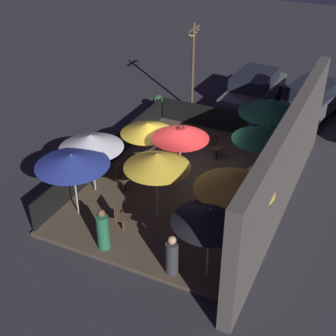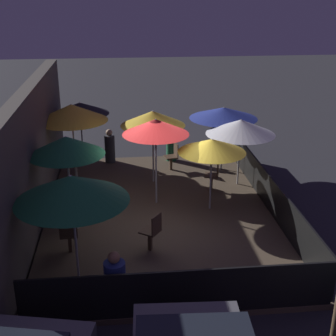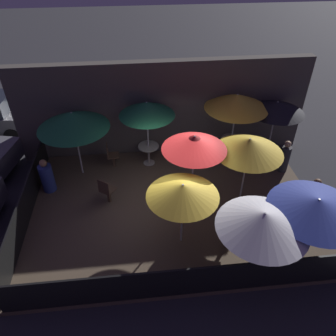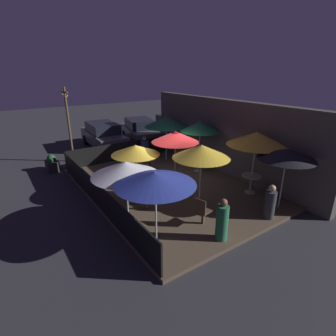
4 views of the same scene
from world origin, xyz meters
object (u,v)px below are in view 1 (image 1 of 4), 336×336
(patio_chair_2, at_px, (265,159))
(dining_table_0, at_px, (230,230))
(patio_umbrella_6, at_px, (147,128))
(patio_umbrella_8, at_px, (210,216))
(patio_umbrella_5, at_px, (271,106))
(parked_car_1, at_px, (311,100))
(dining_table_1, at_px, (256,176))
(patio_umbrella_3, at_px, (72,160))
(patron_1, at_px, (172,256))
(patron_2, at_px, (253,129))
(patio_umbrella_7, at_px, (157,160))
(parked_car_0, at_px, (254,89))
(patron_0, at_px, (103,231))
(patio_umbrella_1, at_px, (262,133))
(planter_box, at_px, (158,105))
(patio_chair_3, at_px, (121,216))
(patio_umbrella_2, at_px, (91,141))
(light_post, at_px, (193,63))
(patio_umbrella_4, at_px, (180,132))
(patio_chair_1, at_px, (216,146))
(patio_umbrella_0, at_px, (235,181))
(patio_chair_0, at_px, (122,177))

(patio_chair_2, bearing_deg, dining_table_0, 0.03)
(patio_umbrella_6, relative_size, patio_umbrella_8, 0.92)
(patio_umbrella_5, relative_size, parked_car_1, 0.53)
(patio_umbrella_8, bearing_deg, dining_table_1, -180.00)
(patio_umbrella_3, bearing_deg, patron_1, 74.24)
(patio_umbrella_5, distance_m, patron_2, 2.00)
(patio_umbrella_7, distance_m, parked_car_0, 9.61)
(parked_car_1, bearing_deg, patron_0, -4.70)
(patio_umbrella_1, xyz_separation_m, patron_2, (-3.31, -1.11, -1.66))
(patio_umbrella_6, bearing_deg, patron_1, 34.96)
(patron_0, height_order, planter_box, patron_0)
(patio_umbrella_5, bearing_deg, planter_box, -110.11)
(dining_table_0, relative_size, dining_table_1, 1.03)
(patio_umbrella_6, bearing_deg, patio_chair_3, 12.82)
(patio_umbrella_6, height_order, planter_box, patio_umbrella_6)
(patio_umbrella_2, relative_size, dining_table_0, 2.72)
(light_post, bearing_deg, parked_car_0, 123.26)
(patio_umbrella_4, relative_size, patron_2, 2.07)
(patio_chair_1, bearing_deg, patio_umbrella_4, -60.94)
(parked_car_0, bearing_deg, patio_umbrella_0, 16.26)
(patio_umbrella_5, distance_m, dining_table_1, 2.79)
(patio_umbrella_2, xyz_separation_m, parked_car_0, (-9.06, 2.71, -1.11))
(patio_umbrella_2, relative_size, patio_chair_0, 2.22)
(patio_umbrella_7, relative_size, dining_table_0, 2.98)
(patio_umbrella_6, height_order, light_post, light_post)
(patio_chair_1, relative_size, light_post, 0.24)
(patio_chair_2, bearing_deg, light_post, -133.73)
(patio_chair_0, bearing_deg, dining_table_0, 0.00)
(patio_umbrella_7, xyz_separation_m, patio_chair_0, (-0.85, -1.74, -1.54))
(patio_umbrella_3, height_order, dining_table_1, patio_umbrella_3)
(patio_umbrella_8, distance_m, light_post, 10.65)
(patio_umbrella_8, height_order, patio_chair_2, patio_umbrella_8)
(patio_umbrella_1, xyz_separation_m, patio_umbrella_8, (4.40, 0.00, -0.18))
(patio_umbrella_7, relative_size, patio_umbrella_8, 1.04)
(patron_0, bearing_deg, planter_box, 92.95)
(patio_umbrella_6, distance_m, patio_chair_1, 2.98)
(patio_umbrella_1, height_order, patio_chair_3, patio_umbrella_1)
(patio_umbrella_5, xyz_separation_m, dining_table_1, (2.33, 0.32, -1.50))
(patio_umbrella_8, xyz_separation_m, patron_0, (0.18, -3.04, -1.41))
(patron_0, xyz_separation_m, parked_car_1, (-11.30, 3.49, 0.14))
(patron_2, bearing_deg, patio_umbrella_1, -125.80)
(patio_chair_0, bearing_deg, patio_umbrella_5, 64.16)
(patio_umbrella_2, xyz_separation_m, patio_chair_2, (-3.57, 4.80, -1.34))
(dining_table_1, distance_m, patron_0, 5.50)
(patio_umbrella_7, xyz_separation_m, patio_chair_2, (-4.02, 2.22, -1.55))
(patio_chair_0, distance_m, patron_1, 4.17)
(patio_umbrella_5, height_order, patio_umbrella_6, patio_umbrella_5)
(patron_2, height_order, parked_car_1, parked_car_1)
(planter_box, bearing_deg, patio_umbrella_8, 33.58)
(patio_chair_2, height_order, parked_car_0, parked_car_0)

